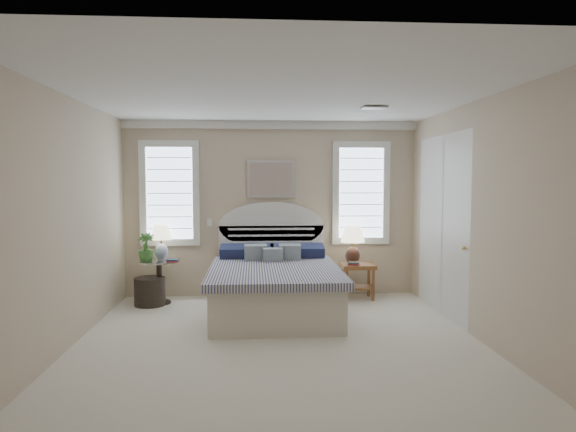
% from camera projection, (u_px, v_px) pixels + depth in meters
% --- Properties ---
extents(floor, '(4.50, 5.00, 0.01)m').
position_uv_depth(floor, '(279.00, 346.00, 5.57)').
color(floor, beige).
rests_on(floor, ground).
extents(ceiling, '(4.50, 5.00, 0.01)m').
position_uv_depth(ceiling, '(279.00, 94.00, 5.38)').
color(ceiling, white).
rests_on(ceiling, wall_back).
extents(wall_back, '(4.50, 0.02, 2.70)m').
position_uv_depth(wall_back, '(271.00, 209.00, 7.96)').
color(wall_back, beige).
rests_on(wall_back, floor).
extents(wall_left, '(0.02, 5.00, 2.70)m').
position_uv_depth(wall_left, '(63.00, 223.00, 5.32)').
color(wall_left, beige).
rests_on(wall_left, floor).
extents(wall_right, '(0.02, 5.00, 2.70)m').
position_uv_depth(wall_right, '(484.00, 221.00, 5.62)').
color(wall_right, beige).
rests_on(wall_right, floor).
extents(crown_molding, '(4.50, 0.08, 0.12)m').
position_uv_depth(crown_molding, '(271.00, 125.00, 7.83)').
color(crown_molding, white).
rests_on(crown_molding, wall_back).
extents(hvac_vent, '(0.30, 0.20, 0.02)m').
position_uv_depth(hvac_vent, '(374.00, 108.00, 6.25)').
color(hvac_vent, '#B2B2B2').
rests_on(hvac_vent, ceiling).
extents(switch_plate, '(0.08, 0.01, 0.12)m').
position_uv_depth(switch_plate, '(210.00, 222.00, 7.90)').
color(switch_plate, white).
rests_on(switch_plate, wall_back).
extents(window_left, '(0.90, 0.06, 1.60)m').
position_uv_depth(window_left, '(170.00, 193.00, 7.82)').
color(window_left, '#C9E3FF').
rests_on(window_left, wall_back).
extents(window_right, '(0.90, 0.06, 1.60)m').
position_uv_depth(window_right, '(361.00, 193.00, 8.02)').
color(window_right, '#C9E3FF').
rests_on(window_right, wall_back).
extents(painting, '(0.74, 0.04, 0.58)m').
position_uv_depth(painting, '(271.00, 179.00, 7.89)').
color(painting, silver).
rests_on(painting, wall_back).
extents(closet_door, '(0.02, 1.80, 2.40)m').
position_uv_depth(closet_door, '(442.00, 225.00, 6.83)').
color(closet_door, silver).
rests_on(closet_door, floor).
extents(bed, '(1.72, 2.28, 1.47)m').
position_uv_depth(bed, '(274.00, 284.00, 6.99)').
color(bed, beige).
rests_on(bed, floor).
extents(side_table_left, '(0.56, 0.56, 0.63)m').
position_uv_depth(side_table_left, '(159.00, 277.00, 7.47)').
color(side_table_left, black).
rests_on(side_table_left, floor).
extents(nightstand_right, '(0.50, 0.40, 0.53)m').
position_uv_depth(nightstand_right, '(358.00, 274.00, 7.77)').
color(nightstand_right, brown).
rests_on(nightstand_right, floor).
extents(floor_pot, '(0.45, 0.45, 0.40)m').
position_uv_depth(floor_pot, '(150.00, 291.00, 7.38)').
color(floor_pot, black).
rests_on(floor_pot, floor).
extents(lamp_left, '(0.33, 0.33, 0.51)m').
position_uv_depth(lamp_left, '(161.00, 238.00, 7.58)').
color(lamp_left, white).
rests_on(lamp_left, side_table_left).
extents(lamp_right, '(0.44, 0.44, 0.59)m').
position_uv_depth(lamp_right, '(353.00, 241.00, 7.71)').
color(lamp_right, black).
rests_on(lamp_right, nightstand_right).
extents(potted_plant, '(0.24, 0.24, 0.42)m').
position_uv_depth(potted_plant, '(146.00, 248.00, 7.31)').
color(potted_plant, '#30712D').
rests_on(potted_plant, side_table_left).
extents(books_left, '(0.18, 0.14, 0.04)m').
position_uv_depth(books_left, '(173.00, 261.00, 7.31)').
color(books_left, maroon).
rests_on(books_left, side_table_left).
extents(books_right, '(0.19, 0.16, 0.06)m').
position_uv_depth(books_right, '(354.00, 263.00, 7.67)').
color(books_right, maroon).
rests_on(books_right, nightstand_right).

